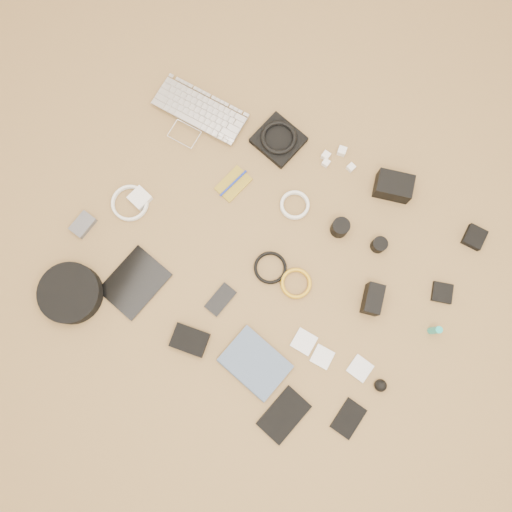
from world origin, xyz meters
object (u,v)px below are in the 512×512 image
at_px(dslr_camera, 393,186).
at_px(paperback, 240,381).
at_px(laptop, 193,121).
at_px(headphone_case, 71,293).
at_px(tablet, 135,283).
at_px(phone, 221,299).

relative_size(dslr_camera, paperback, 0.60).
height_order(laptop, headphone_case, headphone_case).
distance_m(tablet, headphone_case, 0.23).
xyz_separation_m(tablet, paperback, (0.51, -0.14, 0.01)).
bearing_deg(tablet, dslr_camera, 60.68).
distance_m(dslr_camera, headphone_case, 1.28).
bearing_deg(tablet, paperback, -2.12).
bearing_deg(phone, headphone_case, -142.75).
height_order(tablet, headphone_case, headphone_case).
bearing_deg(laptop, phone, -51.43).
xyz_separation_m(dslr_camera, paperback, (-0.20, -0.91, -0.03)).
bearing_deg(dslr_camera, paperback, -115.56).
bearing_deg(paperback, headphone_case, 104.07).
bearing_deg(tablet, phone, 28.98).
bearing_deg(headphone_case, tablet, 37.33).
xyz_separation_m(laptop, phone, (0.42, -0.58, -0.01)).
distance_m(headphone_case, paperback, 0.70).
height_order(laptop, dslr_camera, dslr_camera).
bearing_deg(headphone_case, paperback, -0.24).
relative_size(laptop, headphone_case, 1.64).
bearing_deg(laptop, headphone_case, -93.06).
bearing_deg(dslr_camera, phone, -133.57).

